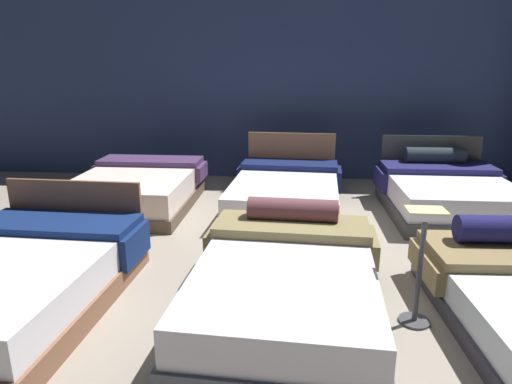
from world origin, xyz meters
name	(u,v)px	position (x,y,z in m)	size (l,w,h in m)	color
ground_plane	(282,254)	(0.00, 0.00, -0.01)	(18.00, 18.00, 0.02)	gray
showroom_back_wall	(290,77)	(0.00, 3.38, 1.75)	(18.00, 0.06, 3.50)	navy
bed_0	(18,279)	(-2.13, -1.27, 0.24)	(1.60, 2.16, 0.83)	brown
bed_1	(285,284)	(0.06, -1.19, 0.26)	(1.59, 2.12, 0.75)	#4F555F
bed_3	(137,189)	(-2.11, 1.48, 0.25)	(1.66, 2.04, 0.56)	brown
bed_4	(286,192)	(-0.01, 1.54, 0.24)	(1.62, 2.23, 0.92)	brown
bed_5	(446,193)	(2.15, 1.55, 0.28)	(1.66, 1.95, 0.93)	#313233
price_sign	(418,281)	(1.07, -1.23, 0.35)	(0.28, 0.24, 0.93)	#3F3F44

